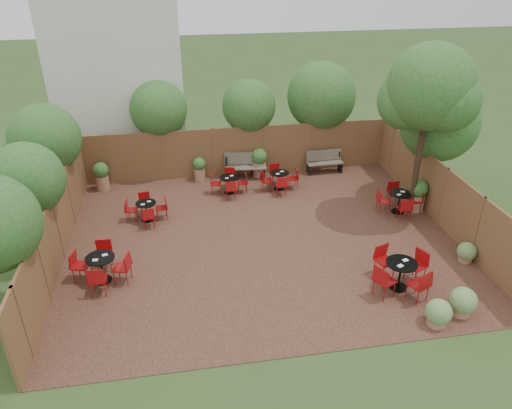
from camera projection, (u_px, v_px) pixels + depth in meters
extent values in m
plane|color=#354F23|center=(261.00, 239.00, 15.25)|extent=(80.00, 80.00, 0.00)
cube|color=#311A14|center=(261.00, 239.00, 15.24)|extent=(12.00, 10.00, 0.02)
cube|color=brown|center=(239.00, 151.00, 19.11)|extent=(12.00, 0.08, 2.00)
cube|color=brown|center=(57.00, 229.00, 13.88)|extent=(0.08, 10.00, 2.00)
cube|color=brown|center=(443.00, 197.00, 15.66)|extent=(0.08, 10.00, 2.00)
cube|color=silver|center=(118.00, 62.00, 19.62)|extent=(5.00, 4.00, 8.00)
sphere|color=#27571C|center=(45.00, 139.00, 15.60)|extent=(2.28, 2.28, 2.28)
sphere|color=#27571C|center=(26.00, 180.00, 13.04)|extent=(2.05, 2.05, 2.05)
sphere|color=#27571C|center=(159.00, 109.00, 18.49)|extent=(2.19, 2.19, 2.19)
sphere|color=#27571C|center=(249.00, 106.00, 18.93)|extent=(2.11, 2.11, 2.11)
sphere|color=#27571C|center=(321.00, 96.00, 19.45)|extent=(2.77, 2.77, 2.77)
sphere|color=#27571C|center=(439.00, 123.00, 16.63)|extent=(2.70, 2.70, 2.70)
cylinder|color=black|center=(420.00, 150.00, 15.70)|extent=(0.26, 0.26, 4.60)
sphere|color=#27571C|center=(431.00, 87.00, 14.71)|extent=(2.70, 2.70, 2.70)
sphere|color=#27571C|center=(407.00, 100.00, 15.23)|extent=(1.89, 1.89, 1.89)
sphere|color=#27571C|center=(448.00, 100.00, 14.58)|extent=(1.97, 1.97, 1.97)
cube|color=brown|center=(246.00, 167.00, 18.99)|extent=(1.68, 0.68, 0.05)
cube|color=brown|center=(245.00, 158.00, 19.04)|extent=(1.64, 0.32, 0.49)
cube|color=black|center=(227.00, 174.00, 19.00)|extent=(0.12, 0.49, 0.44)
cube|color=black|center=(264.00, 172.00, 19.22)|extent=(0.12, 0.49, 0.44)
cube|color=brown|center=(325.00, 163.00, 19.50)|extent=(1.48, 0.48, 0.05)
cube|color=brown|center=(324.00, 155.00, 19.54)|extent=(1.47, 0.15, 0.44)
cube|color=black|center=(309.00, 169.00, 19.50)|extent=(0.07, 0.44, 0.39)
cube|color=black|center=(340.00, 167.00, 19.70)|extent=(0.07, 0.44, 0.39)
cylinder|color=black|center=(279.00, 189.00, 18.35)|extent=(0.40, 0.40, 0.03)
cylinder|color=black|center=(279.00, 181.00, 18.20)|extent=(0.05, 0.05, 0.64)
cylinder|color=black|center=(280.00, 173.00, 18.04)|extent=(0.70, 0.70, 0.03)
cube|color=white|center=(282.00, 171.00, 18.11)|extent=(0.13, 0.09, 0.01)
cube|color=white|center=(278.00, 174.00, 17.92)|extent=(0.13, 0.09, 0.01)
cylinder|color=black|center=(104.00, 280.00, 13.35)|extent=(0.46, 0.46, 0.03)
cylinder|color=black|center=(102.00, 269.00, 13.18)|extent=(0.05, 0.05, 0.73)
cylinder|color=black|center=(100.00, 258.00, 13.00)|extent=(0.79, 0.79, 0.03)
cube|color=white|center=(105.00, 255.00, 13.08)|extent=(0.16, 0.13, 0.02)
cube|color=white|center=(95.00, 260.00, 12.86)|extent=(0.16, 0.13, 0.02)
cylinder|color=black|center=(229.00, 192.00, 18.07)|extent=(0.39, 0.39, 0.03)
cylinder|color=black|center=(229.00, 185.00, 17.92)|extent=(0.04, 0.04, 0.62)
cylinder|color=black|center=(229.00, 177.00, 17.77)|extent=(0.67, 0.67, 0.03)
cube|color=white|center=(232.00, 176.00, 17.84)|extent=(0.13, 0.09, 0.01)
cube|color=white|center=(227.00, 178.00, 17.65)|extent=(0.13, 0.09, 0.01)
cylinder|color=black|center=(148.00, 220.00, 16.27)|extent=(0.39, 0.39, 0.03)
cylinder|color=black|center=(147.00, 212.00, 16.12)|extent=(0.04, 0.04, 0.63)
cylinder|color=black|center=(146.00, 203.00, 15.96)|extent=(0.68, 0.68, 0.03)
cube|color=white|center=(149.00, 201.00, 16.03)|extent=(0.13, 0.09, 0.01)
cube|color=white|center=(143.00, 204.00, 15.85)|extent=(0.13, 0.09, 0.01)
cylinder|color=black|center=(397.00, 212.00, 16.77)|extent=(0.44, 0.44, 0.03)
cylinder|color=black|center=(399.00, 203.00, 16.60)|extent=(0.05, 0.05, 0.70)
cylinder|color=black|center=(400.00, 193.00, 16.43)|extent=(0.76, 0.76, 0.03)
cube|color=white|center=(403.00, 191.00, 16.51)|extent=(0.14, 0.10, 0.01)
cube|color=white|center=(399.00, 195.00, 16.30)|extent=(0.14, 0.10, 0.01)
cylinder|color=black|center=(398.00, 287.00, 13.07)|extent=(0.48, 0.48, 0.03)
cylinder|color=black|center=(400.00, 275.00, 12.89)|extent=(0.05, 0.05, 0.77)
cylinder|color=black|center=(402.00, 263.00, 12.70)|extent=(0.83, 0.83, 0.03)
cube|color=white|center=(405.00, 260.00, 12.78)|extent=(0.18, 0.16, 0.02)
cube|color=white|center=(400.00, 266.00, 12.56)|extent=(0.18, 0.16, 0.02)
cylinder|color=#94684A|center=(200.00, 174.00, 18.96)|extent=(0.43, 0.43, 0.49)
sphere|color=#27571C|center=(199.00, 164.00, 18.75)|extent=(0.51, 0.51, 0.51)
cylinder|color=#94684A|center=(259.00, 169.00, 19.29)|extent=(0.52, 0.52, 0.59)
sphere|color=#27571C|center=(259.00, 157.00, 19.04)|extent=(0.62, 0.62, 0.62)
cylinder|color=#94684A|center=(103.00, 182.00, 18.23)|extent=(0.49, 0.49, 0.56)
sphere|color=#27571C|center=(101.00, 170.00, 17.99)|extent=(0.59, 0.59, 0.59)
cylinder|color=#94684A|center=(416.00, 202.00, 16.75)|extent=(0.54, 0.54, 0.62)
sphere|color=#27571C|center=(419.00, 188.00, 16.49)|extent=(0.64, 0.64, 0.64)
cylinder|color=#94684A|center=(461.00, 309.00, 12.12)|extent=(0.50, 0.50, 0.23)
sphere|color=#618343|center=(463.00, 301.00, 11.98)|extent=(0.69, 0.69, 0.69)
cylinder|color=#94684A|center=(437.00, 320.00, 11.77)|extent=(0.47, 0.47, 0.21)
sphere|color=#618343|center=(439.00, 312.00, 11.65)|extent=(0.64, 0.64, 0.64)
cylinder|color=#94684A|center=(465.00, 258.00, 14.15)|extent=(0.40, 0.40, 0.18)
sphere|color=#618343|center=(467.00, 251.00, 14.05)|extent=(0.55, 0.55, 0.55)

